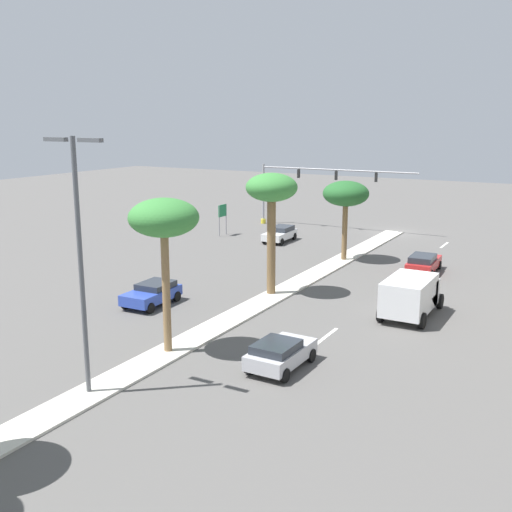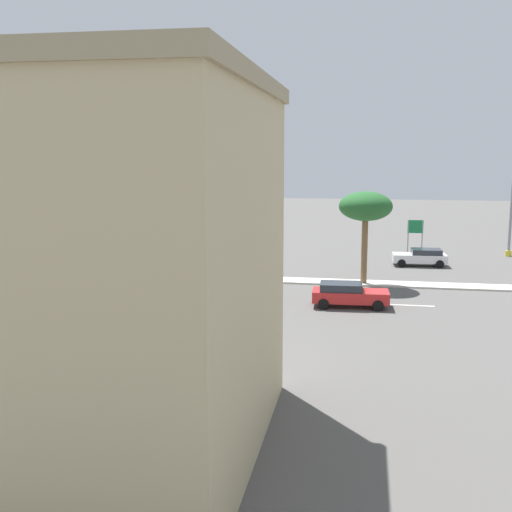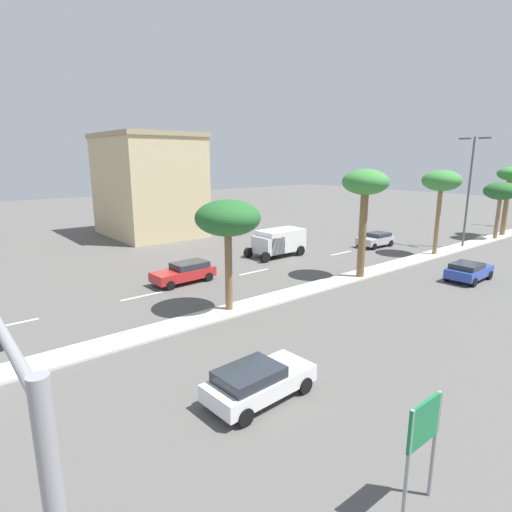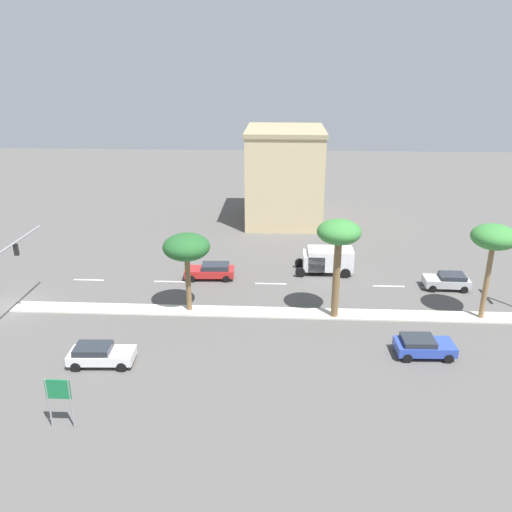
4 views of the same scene
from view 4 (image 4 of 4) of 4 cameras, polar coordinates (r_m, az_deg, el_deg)
ground_plane at (r=41.39m, az=7.12°, el=-6.40°), size 160.00×160.00×0.00m
median_curb at (r=42.50m, az=16.71°, el=-6.33°), size 1.80×63.50×0.12m
lane_stripe_mid at (r=49.69m, az=-17.91°, el=-2.52°), size 0.20×2.80×0.01m
lane_stripe_inboard at (r=47.59m, az=-9.51°, el=-2.79°), size 0.20×2.80×0.01m
lane_stripe_center at (r=46.52m, az=1.65°, el=-3.06°), size 0.20×2.80×0.01m
lane_stripe_front at (r=47.50m, az=14.40°, el=-3.23°), size 0.20×2.80×0.01m
lane_stripe_outboard at (r=48.55m, az=19.39°, el=-3.25°), size 0.20×2.80×0.01m
directional_road_sign at (r=30.35m, az=-20.91°, el=-14.00°), size 0.10×1.37×3.02m
commercial_building at (r=64.20m, az=3.16°, el=8.89°), size 11.92×9.29×11.28m
palm_tree_mid at (r=39.94m, az=-7.66°, el=0.89°), size 3.63×3.63×6.30m
palm_tree_center at (r=38.58m, az=9.10°, el=2.15°), size 3.26×3.26×7.76m
palm_tree_leading at (r=41.70m, az=24.72°, el=1.73°), size 3.32×3.32×7.48m
sedan_white_left at (r=35.96m, az=-16.80°, el=-10.31°), size 2.11×4.29×1.37m
sedan_blue_near at (r=37.17m, az=17.93°, el=-9.38°), size 2.18×3.94×1.34m
sedan_silver_outboard at (r=48.28m, az=20.32°, el=-2.55°), size 2.09×3.84×1.37m
sedan_red_rear at (r=47.51m, az=-4.97°, el=-1.62°), size 2.10×4.54×1.42m
box_truck at (r=48.86m, az=7.67°, el=-0.39°), size 2.60×5.34×2.37m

